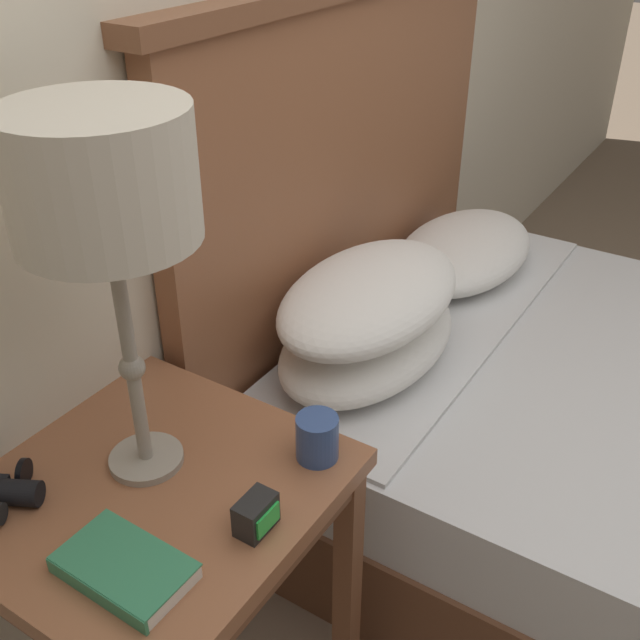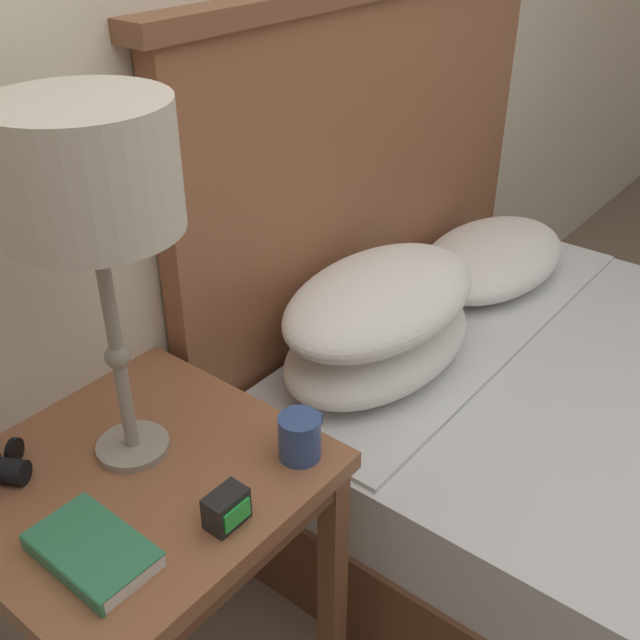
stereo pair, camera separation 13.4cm
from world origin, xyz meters
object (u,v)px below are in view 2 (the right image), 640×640
Objects in this scene: table_lamp at (87,177)px; alarm_clock at (227,509)px; bed at (615,448)px; book_on_nightstand at (92,551)px; coffee_mug at (300,436)px; nightstand at (136,507)px.

alarm_clock is at bearing -94.37° from table_lamp.
book_on_nightstand is (-1.20, 0.44, 0.38)m from bed.
table_lamp is at bearing 125.59° from coffee_mug.
alarm_clock is at bearing 161.93° from bed.
book_on_nightstand is at bearing 159.76° from bed.
alarm_clock is (-0.20, -0.01, -0.01)m from coffee_mug.
book_on_nightstand is 0.39m from coffee_mug.
book_on_nightstand is 1.96× the size of coffee_mug.
alarm_clock reaches higher than book_on_nightstand.
bed is 1.14m from alarm_clock.
book_on_nightstand is (-0.20, -0.15, -0.50)m from table_lamp.
coffee_mug reaches higher than book_on_nightstand.
bed reaches higher than table_lamp.
book_on_nightstand is at bearing 165.29° from coffee_mug.
table_lamp is 0.56m from coffee_mug.
bed reaches higher than coffee_mug.
table_lamp is at bearing 149.49° from bed.
bed is (1.04, -0.55, -0.27)m from nightstand.
table_lamp reaches higher than book_on_nightstand.
table_lamp is 3.11× the size of book_on_nightstand.
coffee_mug is 0.20m from alarm_clock.
bed is at bearing -30.51° from table_lamp.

